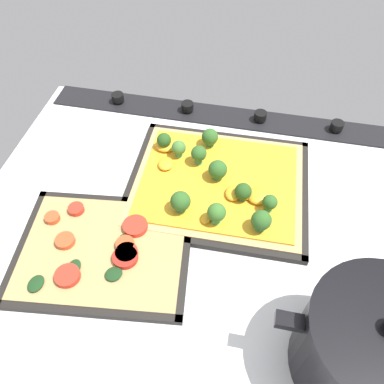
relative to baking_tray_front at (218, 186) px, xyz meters
The scene contains 7 objects.
ground_plane 9.90cm from the baking_tray_front, 76.98° to the left, with size 83.74×68.13×3.00cm, color silver.
stove_control_panel 21.20cm from the baking_tray_front, 84.07° to the right, with size 80.39×7.00×2.60cm.
baking_tray_front is the anchor object (origin of this frame).
broccoli_pizza 1.64cm from the baking_tray_front, 47.40° to the left, with size 32.42×27.13×5.66cm.
baking_tray_back 25.02cm from the baking_tray_front, 47.83° to the left, with size 31.85×26.23×1.30cm.
veggie_pizza_back 25.07cm from the baking_tray_front, 47.79° to the left, with size 29.19×23.57×1.90cm.
cooking_pot 38.14cm from the baking_tray_front, 129.88° to the left, with size 25.60×18.77×16.25cm.
Camera 1 is at (-7.05, 39.69, 58.35)cm, focal length 36.46 mm.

